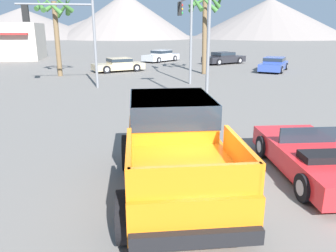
{
  "coord_description": "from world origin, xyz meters",
  "views": [
    {
      "loc": [
        -1.55,
        -6.1,
        3.48
      ],
      "look_at": [
        -0.37,
        1.19,
        1.28
      ],
      "focal_mm": 35.0,
      "sensor_mm": 36.0,
      "label": 1
    }
  ],
  "objects_px": {
    "traffic_light_main": "(63,27)",
    "traffic_light_crosswalk": "(186,21)",
    "parked_car_blue": "(274,64)",
    "red_convertible_car": "(315,159)",
    "parked_car_dark": "(224,58)",
    "parked_car_silver": "(161,56)",
    "palm_tree_short": "(56,16)",
    "orange_pickup_truck": "(174,141)",
    "street_lamp_post": "(210,1)",
    "palm_tree_tall": "(205,12)",
    "parked_car_tan": "(119,64)"
  },
  "relations": [
    {
      "from": "street_lamp_post",
      "to": "palm_tree_short",
      "type": "xyz_separation_m",
      "value": [
        -8.07,
        12.1,
        -0.2
      ]
    },
    {
      "from": "parked_car_dark",
      "to": "parked_car_silver",
      "type": "relative_size",
      "value": 1.1
    },
    {
      "from": "red_convertible_car",
      "to": "street_lamp_post",
      "type": "height_order",
      "value": "street_lamp_post"
    },
    {
      "from": "orange_pickup_truck",
      "to": "parked_car_dark",
      "type": "xyz_separation_m",
      "value": [
        9.86,
        25.98,
        -0.51
      ]
    },
    {
      "from": "red_convertible_car",
      "to": "palm_tree_tall",
      "type": "distance_m",
      "value": 19.33
    },
    {
      "from": "parked_car_tan",
      "to": "palm_tree_tall",
      "type": "relative_size",
      "value": 0.74
    },
    {
      "from": "street_lamp_post",
      "to": "orange_pickup_truck",
      "type": "bearing_deg",
      "value": -111.02
    },
    {
      "from": "parked_car_silver",
      "to": "palm_tree_short",
      "type": "height_order",
      "value": "palm_tree_short"
    },
    {
      "from": "orange_pickup_truck",
      "to": "street_lamp_post",
      "type": "distance_m",
      "value": 8.6
    },
    {
      "from": "parked_car_silver",
      "to": "traffic_light_crosswalk",
      "type": "xyz_separation_m",
      "value": [
        -0.24,
        -13.56,
        3.31
      ]
    },
    {
      "from": "parked_car_silver",
      "to": "street_lamp_post",
      "type": "height_order",
      "value": "street_lamp_post"
    },
    {
      "from": "traffic_light_main",
      "to": "traffic_light_crosswalk",
      "type": "height_order",
      "value": "traffic_light_crosswalk"
    },
    {
      "from": "parked_car_blue",
      "to": "traffic_light_main",
      "type": "distance_m",
      "value": 17.44
    },
    {
      "from": "parked_car_dark",
      "to": "traffic_light_main",
      "type": "height_order",
      "value": "traffic_light_main"
    },
    {
      "from": "parked_car_dark",
      "to": "palm_tree_short",
      "type": "xyz_separation_m",
      "value": [
        -15.11,
        -6.54,
        3.78
      ]
    },
    {
      "from": "red_convertible_car",
      "to": "parked_car_dark",
      "type": "xyz_separation_m",
      "value": [
        6.32,
        25.84,
        0.18
      ]
    },
    {
      "from": "parked_car_silver",
      "to": "parked_car_blue",
      "type": "bearing_deg",
      "value": 178.09
    },
    {
      "from": "parked_car_blue",
      "to": "palm_tree_short",
      "type": "distance_m",
      "value": 17.81
    },
    {
      "from": "parked_car_tan",
      "to": "palm_tree_tall",
      "type": "xyz_separation_m",
      "value": [
        6.65,
        -2.65,
        4.07
      ]
    },
    {
      "from": "palm_tree_short",
      "to": "traffic_light_crosswalk",
      "type": "bearing_deg",
      "value": -21.89
    },
    {
      "from": "parked_car_blue",
      "to": "traffic_light_main",
      "type": "bearing_deg",
      "value": 55.83
    },
    {
      "from": "parked_car_dark",
      "to": "parked_car_silver",
      "type": "height_order",
      "value": "parked_car_silver"
    },
    {
      "from": "traffic_light_main",
      "to": "palm_tree_short",
      "type": "xyz_separation_m",
      "value": [
        -1.25,
        5.71,
        0.81
      ]
    },
    {
      "from": "orange_pickup_truck",
      "to": "palm_tree_tall",
      "type": "bearing_deg",
      "value": 76.36
    },
    {
      "from": "orange_pickup_truck",
      "to": "street_lamp_post",
      "type": "xyz_separation_m",
      "value": [
        2.82,
        7.35,
        3.46
      ]
    },
    {
      "from": "street_lamp_post",
      "to": "palm_tree_tall",
      "type": "height_order",
      "value": "street_lamp_post"
    },
    {
      "from": "traffic_light_main",
      "to": "traffic_light_crosswalk",
      "type": "xyz_separation_m",
      "value": [
        7.66,
        2.13,
        0.36
      ]
    },
    {
      "from": "parked_car_dark",
      "to": "traffic_light_main",
      "type": "bearing_deg",
      "value": -72.96
    },
    {
      "from": "parked_car_blue",
      "to": "traffic_light_crosswalk",
      "type": "bearing_deg",
      "value": 59.62
    },
    {
      "from": "palm_tree_tall",
      "to": "parked_car_dark",
      "type": "bearing_deg",
      "value": 60.36
    },
    {
      "from": "parked_car_silver",
      "to": "palm_tree_tall",
      "type": "bearing_deg",
      "value": 148.37
    },
    {
      "from": "parked_car_blue",
      "to": "palm_tree_short",
      "type": "relative_size",
      "value": 0.81
    },
    {
      "from": "traffic_light_main",
      "to": "parked_car_tan",
      "type": "bearing_deg",
      "value": -112.14
    },
    {
      "from": "palm_tree_tall",
      "to": "red_convertible_car",
      "type": "bearing_deg",
      "value": -96.92
    },
    {
      "from": "parked_car_blue",
      "to": "red_convertible_car",
      "type": "bearing_deg",
      "value": 102.02
    },
    {
      "from": "street_lamp_post",
      "to": "traffic_light_crosswalk",
      "type": "bearing_deg",
      "value": 84.38
    },
    {
      "from": "parked_car_dark",
      "to": "red_convertible_car",
      "type": "bearing_deg",
      "value": -38.16
    },
    {
      "from": "traffic_light_main",
      "to": "palm_tree_tall",
      "type": "bearing_deg",
      "value": -152.39
    },
    {
      "from": "parked_car_tan",
      "to": "palm_tree_tall",
      "type": "bearing_deg",
      "value": -130.95
    },
    {
      "from": "parked_car_silver",
      "to": "palm_tree_short",
      "type": "xyz_separation_m",
      "value": [
        -9.15,
        -9.98,
        3.76
      ]
    },
    {
      "from": "parked_car_silver",
      "to": "parked_car_tan",
      "type": "distance_m",
      "value": 9.22
    },
    {
      "from": "palm_tree_short",
      "to": "parked_car_blue",
      "type": "bearing_deg",
      "value": 0.49
    },
    {
      "from": "traffic_light_crosswalk",
      "to": "traffic_light_main",
      "type": "bearing_deg",
      "value": 105.52
    },
    {
      "from": "palm_tree_tall",
      "to": "palm_tree_short",
      "type": "distance_m",
      "value": 11.08
    },
    {
      "from": "orange_pickup_truck",
      "to": "red_convertible_car",
      "type": "relative_size",
      "value": 1.24
    },
    {
      "from": "traffic_light_crosswalk",
      "to": "orange_pickup_truck",
      "type": "bearing_deg",
      "value": 167.0
    },
    {
      "from": "traffic_light_crosswalk",
      "to": "palm_tree_tall",
      "type": "xyz_separation_m",
      "value": [
        2.16,
        3.01,
        0.72
      ]
    },
    {
      "from": "parked_car_silver",
      "to": "traffic_light_main",
      "type": "distance_m",
      "value": 17.81
    },
    {
      "from": "parked_car_dark",
      "to": "traffic_light_main",
      "type": "xyz_separation_m",
      "value": [
        -13.86,
        -12.25,
        2.97
      ]
    },
    {
      "from": "parked_car_dark",
      "to": "traffic_light_crosswalk",
      "type": "distance_m",
      "value": 12.33
    }
  ]
}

